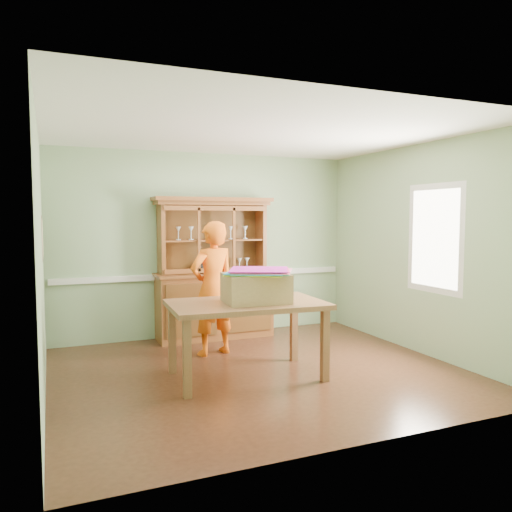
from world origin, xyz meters
name	(u,v)px	position (x,y,z in m)	size (l,w,h in m)	color
floor	(259,372)	(0.00, 0.00, 0.00)	(4.50, 4.50, 0.00)	#4A2717
ceiling	(259,132)	(0.00, 0.00, 2.70)	(4.50, 4.50, 0.00)	white
wall_back	(207,245)	(0.00, 2.00, 1.35)	(4.50, 4.50, 0.00)	#87A57C
wall_left	(41,261)	(-2.25, 0.00, 1.35)	(4.00, 4.00, 0.00)	#87A57C
wall_right	(419,249)	(2.25, 0.00, 1.35)	(4.00, 4.00, 0.00)	#87A57C
wall_front	(362,272)	(0.00, -2.00, 1.35)	(4.50, 4.50, 0.00)	#87A57C
chair_rail	(207,275)	(0.00, 1.98, 0.90)	(4.41, 0.05, 0.08)	silver
framed_map	(43,238)	(-2.23, 0.30, 1.55)	(0.03, 0.60, 0.46)	#372116
window_panel	(434,238)	(2.23, -0.30, 1.50)	(0.03, 0.96, 1.36)	silver
china_hutch	(214,289)	(0.04, 1.77, 0.72)	(1.74, 0.57, 2.05)	brown
dining_table	(247,311)	(-0.20, -0.12, 0.74)	(1.73, 1.10, 0.84)	brown
cardboard_box	(256,288)	(-0.11, -0.18, 0.99)	(0.67, 0.54, 0.31)	#A28253
kite_stack	(259,271)	(-0.08, -0.20, 1.18)	(0.82, 0.82, 0.05)	#DCFF20
person	(213,288)	(-0.26, 0.90, 0.86)	(0.62, 0.41, 1.71)	#EA5D0E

